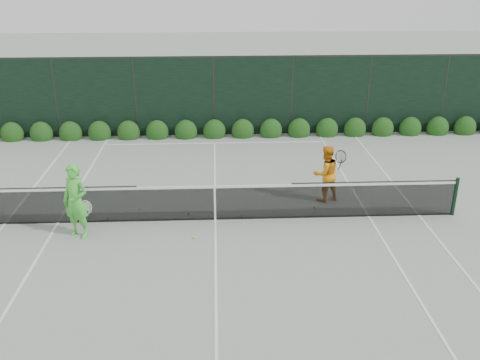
{
  "coord_description": "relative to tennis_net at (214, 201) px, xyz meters",
  "views": [
    {
      "loc": [
        0.06,
        -12.7,
        6.36
      ],
      "look_at": [
        0.67,
        0.3,
        1.0
      ],
      "focal_mm": 40.0,
      "sensor_mm": 36.0,
      "label": 1
    }
  ],
  "objects": [
    {
      "name": "hedge_row",
      "position": [
        0.02,
        7.15,
        -0.3
      ],
      "size": [
        31.66,
        0.65,
        0.94
      ],
      "color": "#10390F",
      "rests_on": "ground"
    },
    {
      "name": "tennis_balls",
      "position": [
        -0.43,
        0.13,
        -0.5
      ],
      "size": [
        5.66,
        1.82,
        0.07
      ],
      "color": "#C3D72F",
      "rests_on": "ground"
    },
    {
      "name": "court_lines",
      "position": [
        0.02,
        0.0,
        -0.53
      ],
      "size": [
        11.03,
        23.83,
        0.01
      ],
      "color": "white",
      "rests_on": "ground"
    },
    {
      "name": "tennis_net",
      "position": [
        0.0,
        0.0,
        0.0
      ],
      "size": [
        12.9,
        0.1,
        1.07
      ],
      "color": "black",
      "rests_on": "ground"
    },
    {
      "name": "player_woman",
      "position": [
        -3.35,
        -0.72,
        0.41
      ],
      "size": [
        0.81,
        0.7,
        1.88
      ],
      "rotation": [
        0.0,
        0.0,
        -0.43
      ],
      "color": "#4BD23D",
      "rests_on": "ground"
    },
    {
      "name": "ground",
      "position": [
        0.02,
        0.0,
        -0.53
      ],
      "size": [
        80.0,
        80.0,
        0.0
      ],
      "primitive_type": "plane",
      "color": "gray",
      "rests_on": "ground"
    },
    {
      "name": "player_man",
      "position": [
        3.14,
        1.11,
        0.29
      ],
      "size": [
        0.97,
        0.86,
        1.64
      ],
      "rotation": [
        0.0,
        0.0,
        3.5
      ],
      "color": "orange",
      "rests_on": "ground"
    },
    {
      "name": "windscreen_fence",
      "position": [
        0.02,
        -2.71,
        0.98
      ],
      "size": [
        32.0,
        21.07,
        3.06
      ],
      "color": "black",
      "rests_on": "ground"
    }
  ]
}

